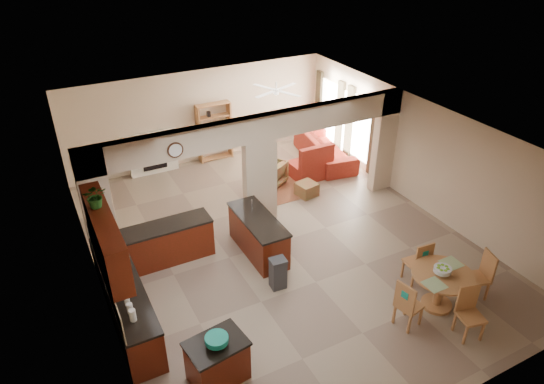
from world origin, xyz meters
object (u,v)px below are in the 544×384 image
dining_table (441,285)px  sofa (325,148)px  armchair (270,173)px  kitchen_island (217,361)px

dining_table → sofa: dining_table is taller
sofa → armchair: size_ratio=3.43×
sofa → kitchen_island: bearing=144.1°
sofa → armchair: 2.30m
dining_table → sofa: 6.66m
dining_table → armchair: bearing=96.3°
dining_table → sofa: bearing=76.3°
kitchen_island → dining_table: size_ratio=0.88×
armchair → kitchen_island: bearing=24.6°
kitchen_island → armchair: (3.79, 5.46, -0.06)m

